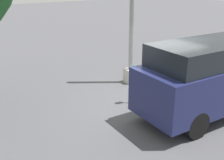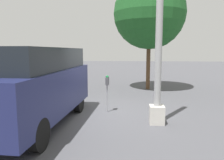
{
  "view_description": "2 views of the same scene",
  "coord_description": "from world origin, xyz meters",
  "views": [
    {
      "loc": [
        -5.52,
        -6.34,
        3.97
      ],
      "look_at": [
        -0.74,
        0.91,
        0.78
      ],
      "focal_mm": 45.0,
      "sensor_mm": 36.0,
      "label": 1
    },
    {
      "loc": [
        7.4,
        1.33,
        2.18
      ],
      "look_at": [
        -0.61,
        0.56,
        1.11
      ],
      "focal_mm": 35.0,
      "sensor_mm": 36.0,
      "label": 2
    }
  ],
  "objects": [
    {
      "name": "street_tree",
      "position": [
        -5.12,
        2.2,
        4.24
      ],
      "size": [
        3.95,
        3.95,
        6.22
      ],
      "color": "#513823",
      "rests_on": "ground"
    },
    {
      "name": "car_distant",
      "position": [
        -10.89,
        -7.53,
        0.79
      ],
      "size": [
        4.4,
        1.75,
        1.5
      ],
      "rotation": [
        0.0,
        0.0,
        3.14
      ],
      "color": "maroon",
      "rests_on": "ground"
    },
    {
      "name": "parking_meter_near",
      "position": [
        -0.21,
        0.43,
        0.98
      ],
      "size": [
        0.2,
        0.11,
        1.33
      ],
      "rotation": [
        0.0,
        0.0,
        -0.02
      ],
      "color": "#9E9EA3",
      "rests_on": "ground"
    },
    {
      "name": "lamp_post",
      "position": [
        0.92,
        2.07,
        2.21
      ],
      "size": [
        0.44,
        0.44,
        5.84
      ],
      "color": "beige",
      "rests_on": "ground"
    },
    {
      "name": "parked_van",
      "position": [
        1.41,
        -1.44,
        1.24
      ],
      "size": [
        5.14,
        1.96,
        2.27
      ],
      "rotation": [
        0.0,
        0.0,
        -0.03
      ],
      "color": "navy",
      "rests_on": "ground"
    },
    {
      "name": "ground_plane",
      "position": [
        0.0,
        0.0,
        0.0
      ],
      "size": [
        80.0,
        80.0,
        0.0
      ],
      "primitive_type": "plane",
      "color": "#4C4C51"
    }
  ]
}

